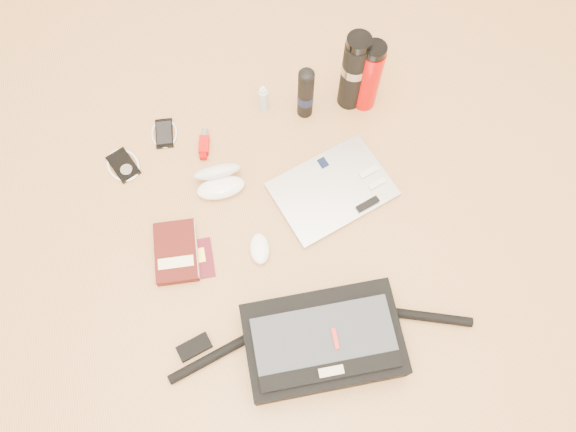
# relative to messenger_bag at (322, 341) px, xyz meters

# --- Properties ---
(ground) EXTENTS (4.00, 4.00, 0.00)m
(ground) POSITION_rel_messenger_bag_xyz_m (-0.01, 0.29, -0.05)
(ground) COLOR #B7834C
(ground) RESTS_ON ground
(messenger_bag) EXTENTS (0.85, 0.28, 0.12)m
(messenger_bag) POSITION_rel_messenger_bag_xyz_m (0.00, 0.00, 0.00)
(messenger_bag) COLOR black
(messenger_bag) RESTS_ON ground
(laptop) EXTENTS (0.39, 0.32, 0.03)m
(laptop) POSITION_rel_messenger_bag_xyz_m (0.16, 0.44, -0.04)
(laptop) COLOR #ADADB0
(laptop) RESTS_ON ground
(book) EXTENTS (0.14, 0.20, 0.03)m
(book) POSITION_rel_messenger_bag_xyz_m (-0.34, 0.36, -0.04)
(book) COLOR #3F0D0B
(book) RESTS_ON ground
(passport) EXTENTS (0.10, 0.13, 0.01)m
(passport) POSITION_rel_messenger_bag_xyz_m (-0.28, 0.33, -0.05)
(passport) COLOR #540F1B
(passport) RESTS_ON ground
(mouse) EXTENTS (0.07, 0.10, 0.03)m
(mouse) POSITION_rel_messenger_bag_xyz_m (-0.10, 0.31, -0.04)
(mouse) COLOR white
(mouse) RESTS_ON ground
(sunglasses_case) EXTENTS (0.15, 0.13, 0.09)m
(sunglasses_case) POSITION_rel_messenger_bag_xyz_m (-0.17, 0.55, -0.02)
(sunglasses_case) COLOR white
(sunglasses_case) RESTS_ON ground
(ipod) EXTENTS (0.12, 0.13, 0.01)m
(ipod) POSITION_rel_messenger_bag_xyz_m (-0.45, 0.69, -0.05)
(ipod) COLOR black
(ipod) RESTS_ON ground
(phone) EXTENTS (0.09, 0.11, 0.01)m
(phone) POSITION_rel_messenger_bag_xyz_m (-0.30, 0.77, -0.05)
(phone) COLOR black
(phone) RESTS_ON ground
(inhaler) EXTENTS (0.05, 0.11, 0.03)m
(inhaler) POSITION_rel_messenger_bag_xyz_m (-0.19, 0.69, -0.04)
(inhaler) COLOR #B10B08
(inhaler) RESTS_ON ground
(spray_bottle) EXTENTS (0.03, 0.03, 0.11)m
(spray_bottle) POSITION_rel_messenger_bag_xyz_m (0.03, 0.78, -0.00)
(spray_bottle) COLOR #A3C3D8
(spray_bottle) RESTS_ON ground
(aerosol_can) EXTENTS (0.06, 0.06, 0.21)m
(aerosol_can) POSITION_rel_messenger_bag_xyz_m (0.15, 0.73, 0.05)
(aerosol_can) COLOR black
(aerosol_can) RESTS_ON ground
(thermos_black) EXTENTS (0.08, 0.08, 0.30)m
(thermos_black) POSITION_rel_messenger_bag_xyz_m (0.31, 0.74, 0.10)
(thermos_black) COLOR black
(thermos_black) RESTS_ON ground
(thermos_red) EXTENTS (0.08, 0.08, 0.28)m
(thermos_red) POSITION_rel_messenger_bag_xyz_m (0.35, 0.72, 0.08)
(thermos_red) COLOR #BD0503
(thermos_red) RESTS_ON ground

